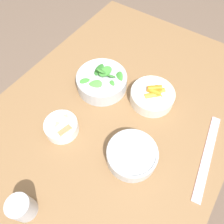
{
  "coord_description": "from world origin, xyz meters",
  "views": [
    {
      "loc": [
        0.34,
        0.23,
        1.45
      ],
      "look_at": [
        -0.01,
        0.0,
        0.8
      ],
      "focal_mm": 35.0,
      "sensor_mm": 36.0,
      "label": 1
    }
  ],
  "objects_px": {
    "bowl_greens": "(102,81)",
    "ruler": "(207,156)",
    "bowl_beans_hotdog": "(132,155)",
    "cup": "(22,208)",
    "bowl_cookies": "(61,126)",
    "bowl_carrots": "(152,95)"
  },
  "relations": [
    {
      "from": "bowl_greens",
      "to": "ruler",
      "type": "xyz_separation_m",
      "value": [
        0.05,
        0.46,
        -0.03
      ]
    },
    {
      "from": "bowl_beans_hotdog",
      "to": "cup",
      "type": "relative_size",
      "value": 1.97
    },
    {
      "from": "cup",
      "to": "bowl_greens",
      "type": "bearing_deg",
      "value": -170.2
    },
    {
      "from": "ruler",
      "to": "bowl_carrots",
      "type": "bearing_deg",
      "value": -110.63
    },
    {
      "from": "bowl_greens",
      "to": "bowl_carrots",
      "type": "bearing_deg",
      "value": 104.9
    },
    {
      "from": "bowl_carrots",
      "to": "bowl_greens",
      "type": "height_order",
      "value": "bowl_greens"
    },
    {
      "from": "bowl_beans_hotdog",
      "to": "ruler",
      "type": "relative_size",
      "value": 0.51
    },
    {
      "from": "ruler",
      "to": "cup",
      "type": "relative_size",
      "value": 3.87
    },
    {
      "from": "bowl_greens",
      "to": "ruler",
      "type": "height_order",
      "value": "bowl_greens"
    },
    {
      "from": "bowl_cookies",
      "to": "ruler",
      "type": "height_order",
      "value": "bowl_cookies"
    },
    {
      "from": "bowl_carrots",
      "to": "ruler",
      "type": "height_order",
      "value": "bowl_carrots"
    },
    {
      "from": "bowl_greens",
      "to": "bowl_cookies",
      "type": "height_order",
      "value": "bowl_greens"
    },
    {
      "from": "bowl_carrots",
      "to": "bowl_greens",
      "type": "bearing_deg",
      "value": -75.1
    },
    {
      "from": "bowl_beans_hotdog",
      "to": "ruler",
      "type": "bearing_deg",
      "value": 125.45
    },
    {
      "from": "bowl_beans_hotdog",
      "to": "cup",
      "type": "height_order",
      "value": "cup"
    },
    {
      "from": "bowl_beans_hotdog",
      "to": "bowl_cookies",
      "type": "bearing_deg",
      "value": -79.42
    },
    {
      "from": "cup",
      "to": "ruler",
      "type": "bearing_deg",
      "value": 140.41
    },
    {
      "from": "bowl_carrots",
      "to": "ruler",
      "type": "xyz_separation_m",
      "value": [
        0.1,
        0.26,
        -0.03
      ]
    },
    {
      "from": "bowl_carrots",
      "to": "cup",
      "type": "relative_size",
      "value": 1.99
    },
    {
      "from": "bowl_beans_hotdog",
      "to": "cup",
      "type": "xyz_separation_m",
      "value": [
        0.3,
        -0.17,
        0.02
      ]
    },
    {
      "from": "bowl_beans_hotdog",
      "to": "ruler",
      "type": "distance_m",
      "value": 0.25
    },
    {
      "from": "bowl_beans_hotdog",
      "to": "ruler",
      "type": "height_order",
      "value": "bowl_beans_hotdog"
    }
  ]
}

